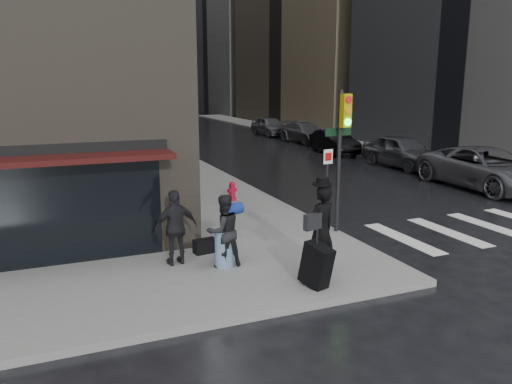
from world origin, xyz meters
TOP-DOWN VIEW (x-y plane):
  - ground at (0.00, 0.00)m, footprint 140.00×140.00m
  - sidewalk_left at (0.00, 27.00)m, footprint 4.00×50.00m
  - sidewalk_right at (13.50, 27.00)m, footprint 3.00×50.00m
  - crosswalk at (7.50, 1.00)m, footprint 8.50×3.00m
  - bldg_right_far at (26.00, 58.00)m, footprint 22.00×20.00m
  - bldg_distant at (6.00, 78.00)m, footprint 40.00×12.00m
  - man_overcoat at (-0.21, -0.86)m, footprint 1.12×1.36m
  - man_jeans at (-1.92, 0.49)m, footprint 1.21×0.74m
  - man_greycoat at (-2.86, 1.05)m, footprint 1.06×0.53m
  - traffic_light at (1.88, 1.81)m, footprint 0.97×0.50m
  - fire_hydrant at (0.44, 6.53)m, footprint 0.39×0.29m
  - parked_car_0 at (10.90, 5.15)m, footprint 3.01×6.10m
  - parked_car_1 at (11.07, 10.70)m, footprint 2.08×4.87m
  - parked_car_2 at (10.45, 16.25)m, footprint 1.84×4.42m
  - parked_car_3 at (11.44, 21.80)m, footprint 2.40×5.11m
  - parked_car_4 at (11.11, 27.36)m, footprint 1.85×4.52m

SIDE VIEW (x-z plane):
  - ground at x=0.00m, z-range 0.00..0.00m
  - crosswalk at x=7.50m, z-range 0.00..0.01m
  - sidewalk_left at x=0.00m, z-range 0.00..0.15m
  - sidewalk_right at x=13.50m, z-range 0.00..0.15m
  - fire_hydrant at x=0.44m, z-range 0.11..0.78m
  - parked_car_2 at x=10.45m, z-range 0.00..1.42m
  - parked_car_3 at x=11.44m, z-range 0.00..1.44m
  - parked_car_4 at x=11.11m, z-range 0.00..1.53m
  - parked_car_1 at x=11.07m, z-range 0.00..1.64m
  - parked_car_0 at x=10.90m, z-range 0.00..1.66m
  - man_jeans at x=-1.92m, z-range 0.15..1.82m
  - man_greycoat at x=-2.86m, z-range 0.15..1.89m
  - man_overcoat at x=-0.21m, z-range -0.02..2.16m
  - traffic_light at x=1.88m, z-range 0.72..4.61m
  - bldg_right_far at x=26.00m, z-range 0.00..25.00m
  - bldg_distant at x=6.00m, z-range 0.00..32.00m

